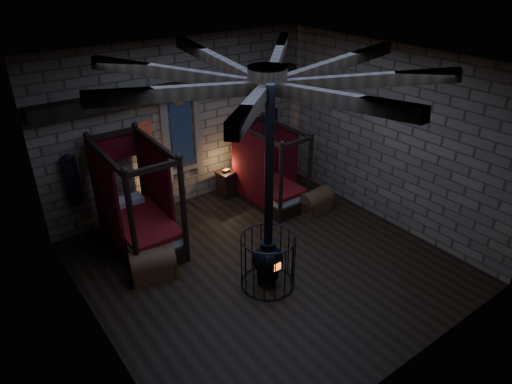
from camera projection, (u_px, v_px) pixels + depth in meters
room at (264, 90)px, 8.11m from camera, size 7.02×7.02×4.29m
bed_left at (139, 221)px, 10.16m from camera, size 1.27×2.33×2.40m
bed_right at (269, 184)px, 11.97m from camera, size 1.09×1.99×2.05m
trunk_left at (153, 265)px, 9.26m from camera, size 1.00×0.77×0.65m
trunk_right at (316, 202)px, 11.62m from camera, size 0.86×0.58×0.61m
nightstand_left at (159, 205)px, 11.24m from camera, size 0.56×0.55×0.90m
nightstand_right at (227, 184)px, 12.29m from camera, size 0.50×0.49×0.79m
stove at (268, 257)px, 8.88m from camera, size 1.09×1.09×4.05m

